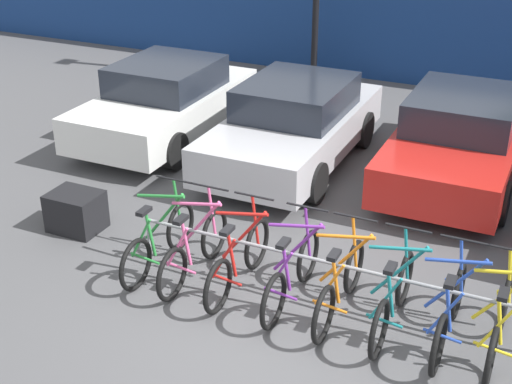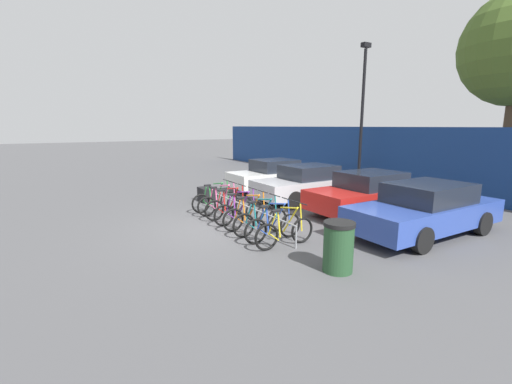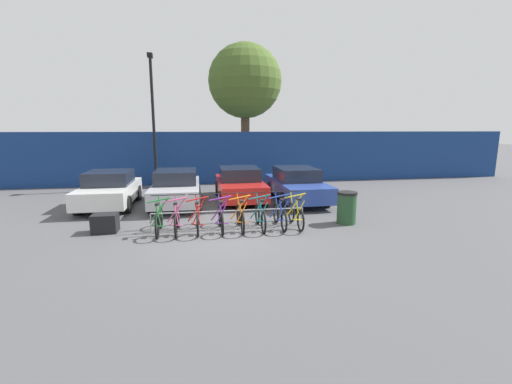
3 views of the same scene
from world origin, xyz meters
TOP-DOWN VIEW (x-y plane):
  - ground_plane at (0.00, 0.00)m, footprint 120.00×120.00m
  - hoarding_wall at (0.00, 9.50)m, footprint 36.00×0.16m
  - bike_rack at (0.20, 0.68)m, footprint 4.65×0.04m
  - bicycle_green at (-1.86, 0.53)m, footprint 0.68×1.71m
  - bicycle_pink at (-1.35, 0.53)m, footprint 0.68×1.71m
  - bicycle_red at (-0.75, 0.53)m, footprint 0.68×1.71m
  - bicycle_purple at (-0.06, 0.53)m, footprint 0.68×1.71m
  - bicycle_orange at (0.52, 0.53)m, footprint 0.68×1.71m
  - bicycle_teal at (1.13, 0.53)m, footprint 0.68×1.71m
  - bicycle_blue at (1.74, 0.53)m, footprint 0.68×1.71m
  - bicycle_yellow at (2.25, 0.53)m, footprint 0.68×1.71m
  - car_white at (-4.11, 4.40)m, footprint 1.91×3.94m
  - car_silver at (-1.58, 4.30)m, footprint 1.91×4.17m
  - car_red at (1.02, 4.81)m, footprint 1.91×4.26m
  - car_blue at (3.38, 4.33)m, footprint 1.91×4.56m
  - lamp_post at (-2.82, 8.50)m, footprint 0.24×0.44m
  - trash_bin at (3.96, 0.61)m, footprint 0.63×0.63m
  - cargo_crate at (-3.44, 0.89)m, footprint 0.70×0.56m
  - tree_behind_hoarding at (2.16, 11.30)m, footprint 4.30×4.30m

SIDE VIEW (x-z plane):
  - ground_plane at x=0.00m, z-range 0.00..0.00m
  - cargo_crate at x=-3.44m, z-range 0.00..0.55m
  - bicycle_green at x=-1.86m, z-range -0.15..0.90m
  - bicycle_pink at x=-1.35m, z-range -0.15..0.90m
  - bicycle_red at x=-0.75m, z-range -0.15..0.90m
  - bicycle_purple at x=-0.06m, z-range -0.15..0.90m
  - bicycle_orange at x=0.52m, z-range -0.15..0.90m
  - bicycle_teal at x=1.13m, z-range -0.15..0.90m
  - bicycle_blue at x=1.74m, z-range -0.15..0.90m
  - bicycle_yellow at x=2.25m, z-range -0.15..0.90m
  - bike_rack at x=0.20m, z-range 0.21..0.78m
  - trash_bin at x=3.96m, z-range 0.00..1.03m
  - car_white at x=-4.11m, z-range -0.01..1.39m
  - car_silver at x=-1.58m, z-range -0.01..1.39m
  - car_red at x=1.02m, z-range -0.01..1.39m
  - car_blue at x=3.38m, z-range -0.01..1.39m
  - hoarding_wall at x=0.00m, z-range 0.00..2.85m
  - lamp_post at x=-2.82m, z-range 0.36..6.92m
  - tree_behind_hoarding at x=2.16m, z-range 1.76..9.67m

